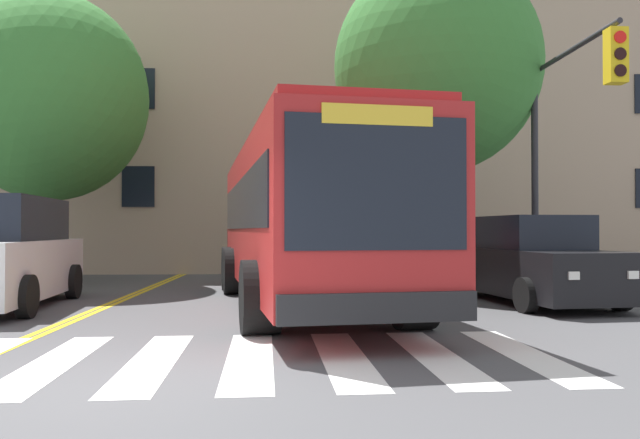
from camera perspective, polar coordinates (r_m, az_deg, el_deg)
name	(u,v)px	position (r m, az deg, el deg)	size (l,w,h in m)	color
ground_plane	(109,391)	(6.47, -18.75, -14.64)	(120.00, 120.00, 0.00)	#4C4C4F
crosswalk	(54,362)	(7.99, -23.14, -11.92)	(11.90, 3.86, 0.01)	white
lane_line_yellow_inner	(179,275)	(21.74, -12.79, -4.96)	(0.12, 36.00, 0.01)	gold
lane_line_yellow_outer	(184,275)	(21.71, -12.37, -4.97)	(0.12, 36.00, 0.01)	gold
city_bus	(301,218)	(12.75, -1.71, 0.17)	(4.08, 11.23, 3.27)	#B22323
car_white_near_lane	(1,255)	(13.77, -27.17, -2.91)	(2.54, 5.27, 2.18)	white
car_black_far_lane	(534,263)	(13.89, 18.95, -3.78)	(2.54, 4.90, 1.83)	black
traffic_light_near_corner	(564,121)	(14.42, 21.40, 8.35)	(0.35, 3.82, 5.68)	#28282D
street_tree_curbside_large	(437,68)	(16.67, 10.61, 13.49)	(5.89, 6.03, 8.42)	#4C3D2D
street_tree_curbside_small	(50,99)	(19.28, -23.49, 10.10)	(7.52, 7.90, 8.10)	brown
building_facade	(273,117)	(25.15, -4.34, 9.36)	(33.82, 6.44, 12.05)	tan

